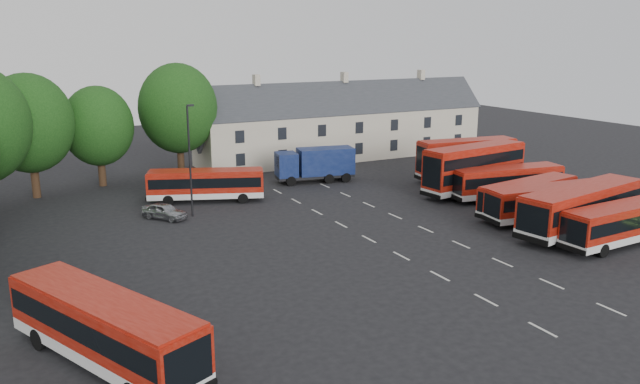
{
  "coord_description": "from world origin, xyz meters",
  "views": [
    {
      "loc": [
        -22.74,
        -33.73,
        13.92
      ],
      "look_at": [
        -0.72,
        8.1,
        2.2
      ],
      "focal_mm": 35.0,
      "sensor_mm": 36.0,
      "label": 1
    }
  ],
  "objects_px": {
    "bus_dd_south": "(474,166)",
    "bus_west": "(103,324)",
    "box_truck": "(316,163)",
    "lamppost": "(190,158)",
    "silver_car": "(164,211)",
    "bus_row_a": "(622,221)"
  },
  "relations": [
    {
      "from": "bus_west",
      "to": "silver_car",
      "type": "xyz_separation_m",
      "value": [
        7.93,
        21.36,
        -1.28
      ]
    },
    {
      "from": "bus_row_a",
      "to": "bus_dd_south",
      "type": "relative_size",
      "value": 0.92
    },
    {
      "from": "bus_dd_south",
      "to": "bus_west",
      "type": "xyz_separation_m",
      "value": [
        -35.13,
        -16.46,
        -0.62
      ]
    },
    {
      "from": "box_truck",
      "to": "bus_west",
      "type": "bearing_deg",
      "value": -120.33
    },
    {
      "from": "silver_car",
      "to": "bus_row_a",
      "type": "bearing_deg",
      "value": -75.33
    },
    {
      "from": "bus_row_a",
      "to": "box_truck",
      "type": "bearing_deg",
      "value": 107.29
    },
    {
      "from": "silver_car",
      "to": "bus_dd_south",
      "type": "bearing_deg",
      "value": -46.91
    },
    {
      "from": "bus_west",
      "to": "lamppost",
      "type": "distance_m",
      "value": 23.54
    },
    {
      "from": "bus_dd_south",
      "to": "silver_car",
      "type": "xyz_separation_m",
      "value": [
        -27.2,
        4.91,
        -1.9
      ]
    },
    {
      "from": "bus_dd_south",
      "to": "bus_west",
      "type": "height_order",
      "value": "bus_dd_south"
    },
    {
      "from": "bus_row_a",
      "to": "silver_car",
      "type": "distance_m",
      "value": 33.63
    },
    {
      "from": "bus_west",
      "to": "silver_car",
      "type": "bearing_deg",
      "value": -44.09
    },
    {
      "from": "box_truck",
      "to": "lamppost",
      "type": "bearing_deg",
      "value": -144.73
    },
    {
      "from": "bus_dd_south",
      "to": "bus_row_a",
      "type": "bearing_deg",
      "value": -100.47
    },
    {
      "from": "bus_row_a",
      "to": "bus_west",
      "type": "xyz_separation_m",
      "value": [
        -34.19,
        -0.37,
        0.19
      ]
    },
    {
      "from": "silver_car",
      "to": "lamppost",
      "type": "relative_size",
      "value": 0.42
    },
    {
      "from": "bus_row_a",
      "to": "lamppost",
      "type": "distance_m",
      "value": 31.9
    },
    {
      "from": "bus_west",
      "to": "silver_car",
      "type": "height_order",
      "value": "bus_west"
    },
    {
      "from": "box_truck",
      "to": "lamppost",
      "type": "distance_m",
      "value": 16.03
    },
    {
      "from": "bus_dd_south",
      "to": "bus_west",
      "type": "relative_size",
      "value": 0.98
    },
    {
      "from": "bus_west",
      "to": "box_truck",
      "type": "distance_m",
      "value": 36.8
    },
    {
      "from": "bus_row_a",
      "to": "bus_west",
      "type": "relative_size",
      "value": 0.9
    }
  ]
}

